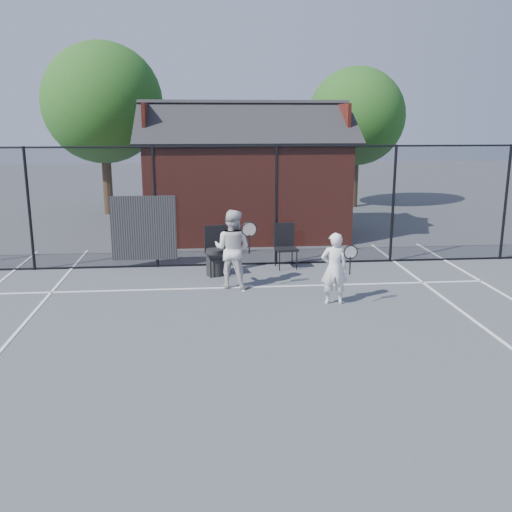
{
  "coord_description": "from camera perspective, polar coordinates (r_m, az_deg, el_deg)",
  "views": [
    {
      "loc": [
        -0.82,
        -9.03,
        3.63
      ],
      "look_at": [
        0.15,
        1.39,
        1.1
      ],
      "focal_mm": 40.0,
      "sensor_mm": 36.0,
      "label": 1
    }
  ],
  "objects": [
    {
      "name": "ground",
      "position": [
        9.77,
        -0.14,
        -8.22
      ],
      "size": [
        80.0,
        80.0,
        0.0
      ],
      "primitive_type": "plane",
      "color": "#4D5159",
      "rests_on": "ground"
    },
    {
      "name": "player_back",
      "position": [
        12.44,
        -2.39,
        0.73
      ],
      "size": [
        1.03,
        0.94,
        1.72
      ],
      "color": "silver",
      "rests_on": "ground"
    },
    {
      "name": "chair_right",
      "position": [
        13.49,
        -3.82,
        0.43
      ],
      "size": [
        0.64,
        0.66,
        1.13
      ],
      "primitive_type": "cube",
      "rotation": [
        0.0,
        0.0,
        0.19
      ],
      "color": "black",
      "rests_on": "ground"
    },
    {
      "name": "clubhouse",
      "position": [
        18.19,
        -1.13,
        7.19
      ],
      "size": [
        6.5,
        4.36,
        4.19
      ],
      "color": "maroon",
      "rests_on": "ground"
    },
    {
      "name": "chair_left",
      "position": [
        14.12,
        3.03,
        0.93
      ],
      "size": [
        0.57,
        0.59,
        1.08
      ],
      "primitive_type": "cube",
      "rotation": [
        0.0,
        0.0,
        0.11
      ],
      "color": "black",
      "rests_on": "ground"
    },
    {
      "name": "player_front",
      "position": [
        11.43,
        7.83,
        -1.24
      ],
      "size": [
        0.66,
        0.5,
        1.45
      ],
      "color": "white",
      "rests_on": "ground"
    },
    {
      "name": "tree_left",
      "position": [
        22.84,
        -15.08,
        14.53
      ],
      "size": [
        4.48,
        4.48,
        6.44
      ],
      "color": "#342415",
      "rests_on": "ground"
    },
    {
      "name": "waste_bin",
      "position": [
        13.55,
        -4.09,
        -0.61
      ],
      "size": [
        0.46,
        0.46,
        0.63
      ],
      "primitive_type": "cylinder",
      "rotation": [
        0.0,
        0.0,
        0.05
      ],
      "color": "black",
      "rests_on": "ground"
    },
    {
      "name": "tree_right",
      "position": [
        24.37,
        10.0,
        13.56
      ],
      "size": [
        3.97,
        3.97,
        5.7
      ],
      "color": "#342415",
      "rests_on": "ground"
    },
    {
      "name": "fence",
      "position": [
        14.21,
        -3.19,
        4.72
      ],
      "size": [
        22.04,
        3.0,
        3.0
      ],
      "color": "black",
      "rests_on": "ground"
    },
    {
      "name": "court_lines",
      "position": [
        8.56,
        0.68,
        -11.46
      ],
      "size": [
        11.02,
        18.0,
        0.01
      ],
      "color": "white",
      "rests_on": "ground"
    }
  ]
}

